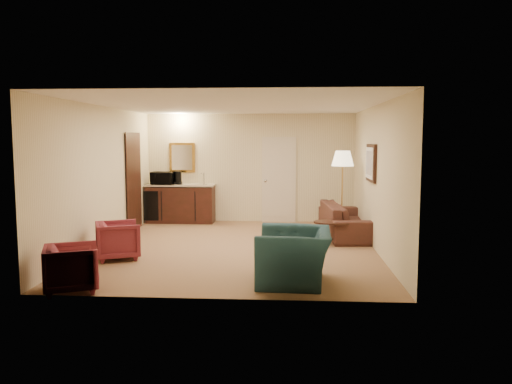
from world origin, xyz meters
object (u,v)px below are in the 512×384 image
(rose_chair_near, at_px, (118,238))
(microwave, at_px, (163,177))
(rose_chair_far, at_px, (72,266))
(waste_bin, at_px, (207,216))
(coffee_table, at_px, (334,233))
(teal_armchair, at_px, (294,247))
(wetbar_cabinet, at_px, (181,203))
(floor_lamp, at_px, (342,192))
(coffee_maker, at_px, (178,178))
(sofa, at_px, (347,214))

(rose_chair_near, height_order, microwave, microwave)
(microwave, bearing_deg, rose_chair_far, -84.87)
(rose_chair_far, bearing_deg, waste_bin, -32.84)
(rose_chair_far, height_order, coffee_table, rose_chair_far)
(teal_armchair, height_order, coffee_table, teal_armchair)
(wetbar_cabinet, xyz_separation_m, floor_lamp, (3.71, -1.21, 0.42))
(floor_lamp, height_order, coffee_maker, floor_lamp)
(rose_chair_near, bearing_deg, teal_armchair, -135.93)
(sofa, height_order, microwave, microwave)
(wetbar_cabinet, height_order, sofa, wetbar_cabinet)
(floor_lamp, bearing_deg, waste_bin, 159.52)
(wetbar_cabinet, relative_size, sofa, 0.72)
(rose_chair_far, bearing_deg, coffee_table, -73.01)
(waste_bin, bearing_deg, floor_lamp, -20.48)
(microwave, relative_size, coffee_maker, 1.74)
(coffee_table, distance_m, coffee_maker, 4.28)
(teal_armchair, xyz_separation_m, waste_bin, (-2.01, 4.85, -0.34))
(rose_chair_near, distance_m, coffee_maker, 3.76)
(wetbar_cabinet, relative_size, rose_chair_far, 2.41)
(waste_bin, distance_m, microwave, 1.41)
(coffee_table, height_order, microwave, microwave)
(teal_armchair, xyz_separation_m, floor_lamp, (1.05, 3.71, 0.38))
(wetbar_cabinet, bearing_deg, sofa, -20.49)
(rose_chair_near, relative_size, rose_chair_far, 1.02)
(sofa, relative_size, teal_armchair, 1.99)
(waste_bin, bearing_deg, teal_armchair, -67.45)
(teal_armchair, distance_m, rose_chair_near, 3.15)
(teal_armchair, relative_size, rose_chair_near, 1.65)
(wetbar_cabinet, bearing_deg, waste_bin, -6.15)
(teal_armchair, bearing_deg, coffee_table, 165.48)
(waste_bin, bearing_deg, rose_chair_near, -103.83)
(rose_chair_far, relative_size, waste_bin, 2.16)
(rose_chair_far, xyz_separation_m, coffee_maker, (0.20, 5.48, 0.74))
(rose_chair_far, bearing_deg, teal_armchair, -101.83)
(sofa, distance_m, floor_lamp, 0.49)
(wetbar_cabinet, distance_m, coffee_maker, 0.62)
(rose_chair_far, distance_m, microwave, 5.50)
(wetbar_cabinet, xyz_separation_m, coffee_table, (3.45, -2.37, -0.24))
(sofa, bearing_deg, coffee_maker, 66.08)
(rose_chair_near, relative_size, coffee_maker, 2.22)
(wetbar_cabinet, distance_m, rose_chair_far, 5.53)
(rose_chair_far, xyz_separation_m, floor_lamp, (3.96, 4.31, 0.54))
(sofa, distance_m, coffee_table, 1.03)
(sofa, distance_m, waste_bin, 3.44)
(coffee_maker, bearing_deg, rose_chair_near, -78.90)
(floor_lamp, height_order, microwave, floor_lamp)
(sofa, xyz_separation_m, microwave, (-4.20, 1.34, 0.66))
(teal_armchair, height_order, rose_chair_near, teal_armchair)
(rose_chair_near, bearing_deg, coffee_maker, -26.82)
(sofa, relative_size, rose_chair_near, 3.28)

